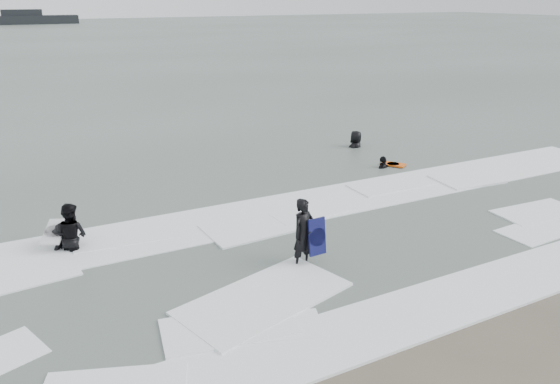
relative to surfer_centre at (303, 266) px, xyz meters
name	(u,v)px	position (x,y,z in m)	size (l,w,h in m)	color
ground	(381,306)	(0.63, -2.45, 0.00)	(320.00, 320.00, 0.00)	brown
sea	(46,42)	(0.63, 77.55, 0.06)	(320.00, 320.00, 0.00)	#47544C
surfer_centre	(303,266)	(0.00, 0.00, 0.00)	(0.68, 0.45, 1.86)	black
surfer_wading	(74,250)	(-5.12, 3.68, 0.00)	(0.93, 0.72, 1.91)	black
surfer_breaker	(67,249)	(-5.28, 3.80, 0.00)	(1.06, 0.61, 1.64)	black
surfer_right_near	(383,169)	(6.92, 5.83, 0.00)	(0.97, 0.41, 1.66)	black
surfer_right_far	(355,148)	(7.72, 8.92, 0.00)	(0.95, 0.62, 1.94)	black
surf_foam	(301,242)	(0.63, 1.25, 0.04)	(30.03, 9.06, 0.09)	white
bodyboards	(273,203)	(0.73, 3.22, 0.50)	(13.84, 6.65, 1.25)	#0D0F3F
vessel_horizon	(22,19)	(0.63, 132.92, 1.23)	(24.10, 4.30, 3.27)	black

